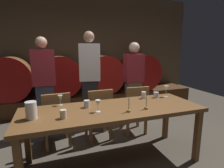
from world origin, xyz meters
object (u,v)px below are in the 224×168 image
at_px(pitcher, 31,110).
at_px(wine_glass_center, 98,103).
at_px(wine_barrel_center_right, 102,74).
at_px(cup_far_right, 156,95).
at_px(guest_left, 44,86).
at_px(wine_glass_right, 166,89).
at_px(wine_barrel_far_right, 139,72).
at_px(guest_center, 90,80).
at_px(cup_center_right, 144,95).
at_px(candle_right, 146,105).
at_px(cup_far_left, 63,114).
at_px(wine_barrel_far_left, 11,78).
at_px(wine_barrel_center_left, 60,76).
at_px(chair_right, 135,107).
at_px(guest_right, 133,81).
at_px(dining_table, 113,114).
at_px(wine_glass_left, 60,98).
at_px(candle_left, 129,108).
at_px(cup_center_left, 87,104).
at_px(chair_center, 99,112).
at_px(chair_left, 57,117).

distance_m(pitcher, wine_glass_center, 0.74).
xyz_separation_m(wine_barrel_center_right, cup_far_right, (0.22, -2.25, -0.05)).
relative_size(guest_left, wine_glass_right, 9.73).
bearing_deg(guest_left, wine_barrel_far_right, -156.86).
relative_size(guest_center, cup_center_right, 17.48).
bearing_deg(candle_right, guest_center, 106.35).
relative_size(cup_far_left, cup_far_right, 1.13).
relative_size(wine_barrel_far_left, wine_barrel_far_right, 1.00).
relative_size(wine_barrel_center_left, chair_right, 1.11).
bearing_deg(wine_glass_center, guest_right, 49.80).
bearing_deg(cup_far_right, dining_table, -162.47).
height_order(chair_right, pitcher, pitcher).
xyz_separation_m(chair_right, cup_center_right, (-0.06, -0.40, 0.33)).
bearing_deg(guest_right, chair_right, 68.78).
xyz_separation_m(wine_barrel_center_left, candle_right, (0.88, -2.68, -0.04)).
xyz_separation_m(wine_barrel_center_right, dining_table, (-0.58, -2.50, -0.16)).
distance_m(wine_barrel_center_left, guest_center, 1.36).
height_order(guest_left, cup_far_left, guest_left).
bearing_deg(guest_center, cup_center_right, 133.67).
height_order(wine_barrel_far_left, wine_barrel_center_right, same).
bearing_deg(wine_glass_left, wine_barrel_far_left, 113.71).
xyz_separation_m(wine_barrel_center_right, pitcher, (-1.54, -2.55, 0.01)).
xyz_separation_m(wine_barrel_far_left, candle_left, (1.71, -2.70, -0.04)).
relative_size(dining_table, guest_left, 1.35).
xyz_separation_m(guest_left, wine_glass_right, (1.82, -0.97, 0.02)).
xyz_separation_m(candle_right, cup_center_left, (-0.69, 0.31, -0.00)).
distance_m(wine_barrel_center_left, candle_right, 2.82).
height_order(wine_barrel_far_right, candle_right, wine_barrel_far_right).
relative_size(chair_center, wine_glass_right, 5.00).
relative_size(wine_barrel_center_left, chair_left, 1.11).
distance_m(chair_right, guest_center, 0.99).
xyz_separation_m(guest_left, candle_right, (1.22, -1.39, -0.06)).
bearing_deg(wine_glass_right, cup_center_right, 175.84).
height_order(wine_glass_center, cup_center_left, wine_glass_center).
bearing_deg(wine_glass_right, cup_center_left, -175.16).
xyz_separation_m(chair_left, wine_glass_right, (1.66, -0.41, 0.41)).
relative_size(wine_barrel_far_right, cup_center_left, 10.30).
height_order(wine_barrel_center_right, guest_left, guest_left).
bearing_deg(cup_far_right, wine_barrel_far_right, 68.80).
distance_m(wine_barrel_far_right, chair_right, 2.12).
height_order(chair_right, cup_center_right, chair_right).
height_order(dining_table, cup_far_right, cup_far_right).
relative_size(candle_left, cup_center_left, 2.07).
bearing_deg(chair_left, guest_right, -161.97).
bearing_deg(wine_barrel_center_left, guest_center, -69.98).
distance_m(chair_right, guest_right, 0.72).
xyz_separation_m(guest_right, cup_center_right, (-0.30, -0.97, -0.02)).
xyz_separation_m(wine_barrel_far_right, wine_glass_right, (-0.69, -2.25, 0.04)).
height_order(wine_barrel_center_left, wine_glass_right, wine_barrel_center_left).
bearing_deg(wine_barrel_center_right, chair_center, -107.99).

